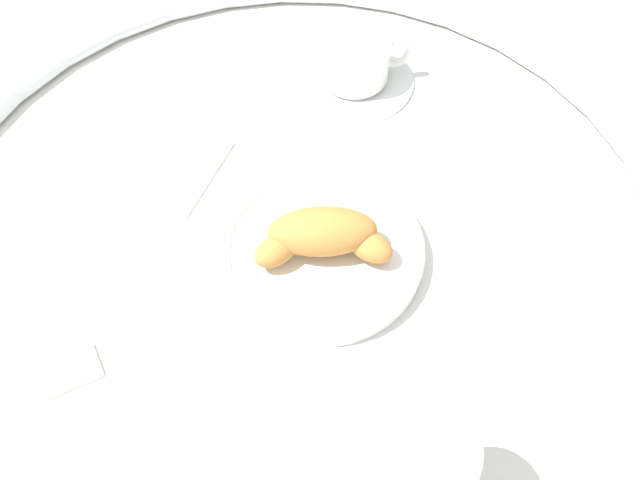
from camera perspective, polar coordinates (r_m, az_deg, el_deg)
The scene contains 8 objects.
ground_plane at distance 0.71m, azimuth -2.24°, elevation 0.40°, with size 2.20×2.20×0.00m, color silver.
table_chrome_rim at distance 0.70m, azimuth -2.27°, elevation 0.96°, with size 0.75×0.75×0.02m, color silver.
pastry_plate at distance 0.69m, azimuth 0.00°, elevation -0.86°, with size 0.19×0.19×0.02m.
croissant_large at distance 0.66m, azimuth 0.01°, elevation 0.35°, with size 0.14×0.06×0.04m.
coffee_cup_near at distance 0.84m, azimuth 2.67°, elevation 13.54°, with size 0.14×0.14×0.06m.
juice_glass_left at distance 0.51m, azimuth 7.07°, elevation -17.43°, with size 0.08×0.08×0.14m.
sugar_packet at distance 0.67m, azimuth -19.13°, elevation -9.59°, with size 0.05×0.03×0.01m, color white.
folded_napkin at distance 0.78m, azimuth -12.24°, elevation 5.86°, with size 0.11×0.11×0.01m, color silver.
Camera 1 is at (-0.00, 0.41, 0.58)m, focal length 41.04 mm.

